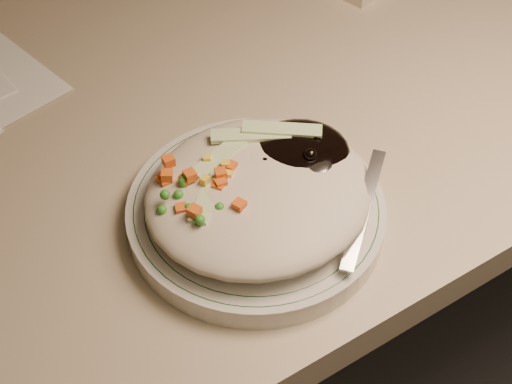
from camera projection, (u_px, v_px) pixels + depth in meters
desk at (245, 179)px, 0.93m from camera, size 1.40×0.70×0.74m
plate at (256, 213)px, 0.61m from camera, size 0.22×0.22×0.02m
plate_rim at (256, 205)px, 0.60m from camera, size 0.21×0.21×0.00m
meal at (261, 186)px, 0.59m from camera, size 0.20×0.19×0.05m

